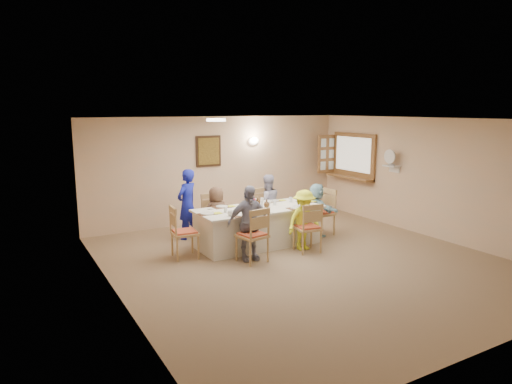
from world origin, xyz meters
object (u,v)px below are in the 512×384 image
chair_front_left (252,234)px  dining_table (259,226)px  desk_fan (391,159)px  chair_back_right (264,211)px  diner_front_left (249,223)px  serving_hatch (354,156)px  chair_right_end (321,212)px  diner_back_right (267,204)px  chair_back_left (214,217)px  condiment_ketchup (254,202)px  diner_front_right (304,220)px  diner_back_left (217,214)px  diner_right_end (317,210)px  chair_front_right (307,227)px  chair_left_end (185,232)px  caregiver (187,204)px

chair_front_left → dining_table: bearing=-136.5°
desk_fan → dining_table: 3.53m
chair_back_right → diner_front_left: bearing=-134.4°
serving_hatch → diner_front_left: size_ratio=1.11×
chair_right_end → diner_back_right: (-0.95, 0.68, 0.15)m
chair_right_end → dining_table: bearing=-93.6°
chair_front_left → serving_hatch: bearing=-163.8°
chair_back_left → chair_back_right: 1.20m
diner_front_left → chair_back_right: bearing=58.8°
condiment_ketchup → diner_front_right: bearing=-46.8°
chair_back_left → diner_back_left: size_ratio=0.84×
chair_right_end → diner_back_left: size_ratio=0.88×
desk_fan → chair_back_right: desk_fan is taller
diner_back_right → diner_right_end: size_ratio=1.14×
desk_fan → diner_front_left: size_ratio=0.22×
condiment_ketchup → chair_front_left: bearing=-121.0°
desk_fan → diner_front_left: desk_fan is taller
diner_back_left → diner_back_right: bearing=175.2°
diner_back_right → diner_front_left: bearing=57.2°
serving_hatch → chair_back_right: 3.03m
condiment_ketchup → chair_right_end: bearing=-1.9°
chair_front_left → desk_fan: bearing=179.0°
chair_front_right → chair_left_end: size_ratio=0.99×
desk_fan → chair_right_end: bearing=173.4°
diner_back_left → caregiver: bearing=-51.0°
serving_hatch → diner_back_right: 2.99m
desk_fan → diner_back_left: desk_fan is taller
chair_left_end → chair_back_right: bearing=-64.3°
chair_front_left → condiment_ketchup: bearing=-130.6°
chair_front_right → diner_front_right: diner_front_right is taller
desk_fan → chair_back_right: bearing=159.7°
serving_hatch → diner_back_left: (-4.03, -0.47, -0.94)m
condiment_ketchup → chair_left_end: bearing=-177.9°
chair_right_end → diner_back_right: bearing=-129.2°
desk_fan → diner_right_end: (-1.90, 0.20, -0.99)m
dining_table → diner_front_left: 0.95m
diner_right_end → chair_back_left: bearing=65.1°
diner_back_left → chair_left_end: bearing=30.8°
chair_back_left → diner_right_end: 2.17m
diner_front_right → caregiver: (-1.65, 1.83, 0.15)m
dining_table → chair_right_end: 1.55m
chair_back_left → condiment_ketchup: bearing=-53.4°
dining_table → condiment_ketchup: condiment_ketchup is taller
diner_right_end → condiment_ketchup: 1.54m
chair_back_right → diner_back_right: size_ratio=0.74×
diner_back_left → diner_right_end: (2.02, -0.68, -0.00)m
dining_table → chair_right_end: bearing=0.0°
chair_right_end → diner_right_end: bearing=-93.6°
diner_front_left → chair_left_end: bearing=152.2°
diner_front_left → diner_right_end: diner_front_left is taller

